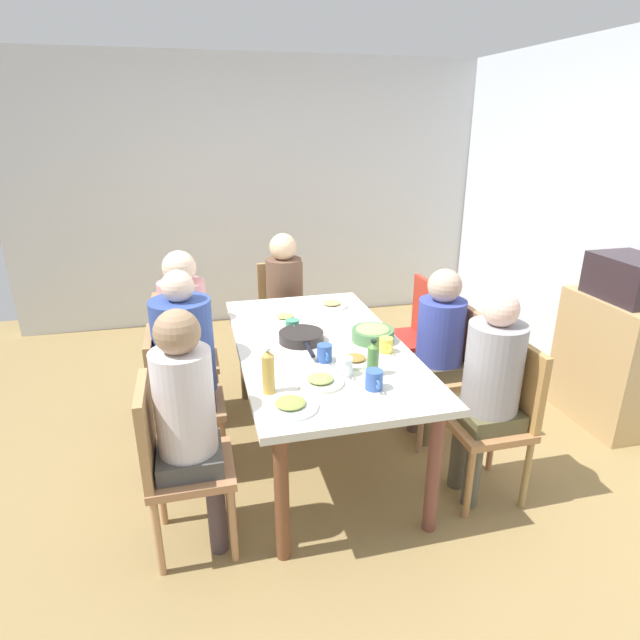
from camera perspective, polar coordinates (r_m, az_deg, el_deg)
ground_plane at (r=3.47m, az=0.00°, el=-14.08°), size 6.16×6.16×0.00m
wall_left at (r=5.47m, az=-6.84°, el=13.51°), size 0.12×4.83×2.60m
dining_table at (r=3.13m, az=0.00°, el=-3.98°), size 1.81×0.97×0.75m
chair_0 at (r=2.61m, az=-15.86°, el=-14.34°), size 0.40×0.40×0.90m
person_0 at (r=2.49m, az=-14.24°, el=-9.96°), size 0.30×0.30×1.24m
chair_1 at (r=3.03m, az=19.20°, el=-9.47°), size 0.40×0.40×0.90m
person_1 at (r=2.89m, az=18.15°, el=-6.27°), size 0.30×0.30×1.20m
chair_2 at (r=3.98m, az=10.01°, el=-1.18°), size 0.40×0.40×0.90m
chair_3 at (r=3.67m, az=-15.56°, el=-3.59°), size 0.40×0.40×0.90m
person_3 at (r=3.59m, az=-14.47°, el=-0.19°), size 0.31×0.31×1.22m
chair_4 at (r=4.36m, az=-4.08°, el=1.04°), size 0.40×0.40×0.90m
person_4 at (r=4.21m, az=-3.93°, el=3.15°), size 0.30×0.30×1.18m
chair_5 at (r=3.49m, az=13.95°, el=-4.78°), size 0.40×0.40×0.90m
person_5 at (r=3.37m, az=12.84°, el=-2.11°), size 0.30×0.30×1.16m
chair_6 at (r=3.13m, az=-15.68°, el=-8.05°), size 0.40×0.40×0.90m
person_6 at (r=3.02m, az=-14.45°, el=-3.88°), size 0.33×0.33×1.25m
plate_0 at (r=2.86m, az=3.88°, el=-4.37°), size 0.21×0.21×0.04m
plate_1 at (r=3.47m, az=-3.85°, el=0.24°), size 0.20×0.20×0.04m
plate_2 at (r=2.43m, az=-3.26°, el=-9.30°), size 0.26×0.26×0.04m
plate_3 at (r=3.72m, az=1.27°, el=1.70°), size 0.23×0.23×0.04m
plate_4 at (r=2.63m, az=0.04°, el=-6.70°), size 0.24×0.24×0.04m
bowl_0 at (r=3.14m, az=5.81°, el=-1.46°), size 0.25×0.25×0.09m
serving_pan at (r=3.11m, az=-2.05°, el=-1.88°), size 0.45×0.27×0.06m
cup_0 at (r=2.99m, az=7.28°, el=-2.75°), size 0.11×0.08×0.09m
cup_1 at (r=2.85m, az=0.50°, el=-3.65°), size 0.12×0.08×0.10m
cup_2 at (r=3.26m, az=-3.05°, el=-0.64°), size 0.12×0.09×0.08m
cup_3 at (r=2.71m, az=2.71°, el=-5.11°), size 0.12×0.09×0.09m
cup_4 at (r=2.58m, az=5.96°, el=-6.55°), size 0.12×0.09×0.10m
bottle_0 at (r=2.52m, az=-5.69°, el=-5.66°), size 0.06×0.06×0.24m
bottle_1 at (r=2.70m, az=5.84°, el=-4.22°), size 0.06×0.06×0.20m
side_cabinet at (r=4.11m, az=29.44°, el=-3.92°), size 0.70×0.44×0.90m
microwave at (r=3.93m, az=30.94°, el=3.95°), size 0.48×0.36×0.28m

